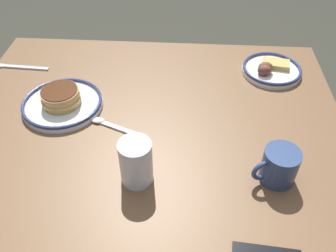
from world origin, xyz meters
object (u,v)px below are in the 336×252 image
coffee_mug (279,166)px  drinking_glass (136,164)px  fork_near (21,67)px  plate_near_main (62,102)px  plate_center_pancakes (271,69)px  tea_spoon (111,125)px

coffee_mug → drinking_glass: bearing=3.9°
coffee_mug → fork_near: (0.83, -0.44, -0.04)m
plate_near_main → plate_center_pancakes: (-0.67, -0.23, -0.00)m
drinking_glass → fork_near: drinking_glass is taller
drinking_glass → fork_near: (0.48, -0.47, -0.05)m
drinking_glass → tea_spoon: 0.22m
coffee_mug → drinking_glass: size_ratio=0.95×
coffee_mug → tea_spoon: (0.45, -0.16, -0.04)m
plate_near_main → plate_center_pancakes: bearing=-161.3°
plate_center_pancakes → tea_spoon: bearing=31.2°
plate_near_main → coffee_mug: 0.66m
coffee_mug → plate_center_pancakes: bearing=-96.7°
plate_center_pancakes → fork_near: size_ratio=1.02×
plate_near_main → fork_near: (0.21, -0.20, -0.02)m
coffee_mug → drinking_glass: 0.35m
fork_near → plate_near_main: bearing=136.1°
plate_near_main → coffee_mug: coffee_mug is taller
drinking_glass → tea_spoon: drinking_glass is taller
plate_center_pancakes → coffee_mug: coffee_mug is taller
plate_center_pancakes → tea_spoon: 0.59m
plate_center_pancakes → drinking_glass: size_ratio=1.64×
plate_near_main → fork_near: size_ratio=1.23×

